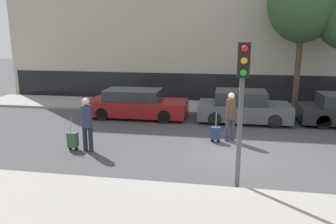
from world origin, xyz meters
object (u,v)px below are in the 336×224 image
(pedestrian_left, at_px, (87,121))
(trolley_right, at_px, (216,133))
(pedestrian_right, at_px, (231,114))
(parked_bicycle, at_px, (330,102))
(parked_car_0, at_px, (136,104))
(parked_car_1, at_px, (243,107))
(trolley_left, at_px, (73,140))
(traffic_light, at_px, (242,87))

(pedestrian_left, relative_size, trolley_right, 1.64)
(pedestrian_right, height_order, parked_bicycle, pedestrian_right)
(parked_car_0, xyz_separation_m, parked_car_1, (4.90, 0.06, 0.02))
(pedestrian_left, xyz_separation_m, trolley_right, (4.17, 1.70, -0.70))
(pedestrian_left, xyz_separation_m, trolley_left, (-0.55, 0.01, -0.67))
(trolley_right, relative_size, traffic_light, 0.30)
(trolley_right, height_order, traffic_light, traffic_light)
(pedestrian_right, xyz_separation_m, trolley_right, (-0.51, -0.21, -0.69))
(trolley_left, relative_size, parked_bicycle, 0.65)
(pedestrian_left, height_order, trolley_right, pedestrian_left)
(parked_car_0, xyz_separation_m, trolley_left, (-0.92, -4.79, -0.27))
(parked_car_0, xyz_separation_m, pedestrian_left, (-0.37, -4.80, 0.41))
(parked_car_0, relative_size, trolley_right, 4.21)
(pedestrian_left, bearing_deg, parked_bicycle, 39.99)
(pedestrian_left, bearing_deg, traffic_light, -21.06)
(trolley_left, height_order, parked_bicycle, trolley_left)
(parked_car_1, distance_m, parked_bicycle, 5.34)
(trolley_left, bearing_deg, trolley_right, 19.61)
(parked_car_1, relative_size, parked_bicycle, 2.27)
(parked_car_1, xyz_separation_m, traffic_light, (-0.45, -6.88, 1.94))
(parked_car_1, height_order, trolley_left, parked_car_1)
(pedestrian_right, relative_size, parked_bicycle, 1.02)
(traffic_light, bearing_deg, parked_bicycle, 63.11)
(trolley_left, bearing_deg, parked_car_1, 39.79)
(parked_car_0, xyz_separation_m, trolley_right, (3.80, -3.11, -0.29))
(trolley_left, height_order, trolley_right, trolley_left)
(pedestrian_right, bearing_deg, trolley_right, -179.94)
(pedestrian_left, bearing_deg, pedestrian_right, 23.77)
(pedestrian_left, xyz_separation_m, traffic_light, (4.82, -2.01, 1.56))
(trolley_left, height_order, traffic_light, traffic_light)
(parked_car_0, xyz_separation_m, traffic_light, (4.45, -6.82, 1.97))
(parked_car_0, height_order, pedestrian_left, pedestrian_left)
(traffic_light, bearing_deg, trolley_right, 99.91)
(trolley_right, distance_m, traffic_light, 4.39)
(pedestrian_left, relative_size, traffic_light, 0.50)
(trolley_left, distance_m, parked_bicycle, 12.89)
(parked_car_1, bearing_deg, parked_car_0, -179.30)
(trolley_right, xyz_separation_m, parked_bicycle, (5.59, 6.04, 0.15))
(trolley_right, bearing_deg, pedestrian_left, -157.87)
(parked_car_0, bearing_deg, trolley_right, -39.23)
(pedestrian_left, distance_m, traffic_light, 5.45)
(pedestrian_left, xyz_separation_m, parked_bicycle, (9.77, 7.74, -0.55))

